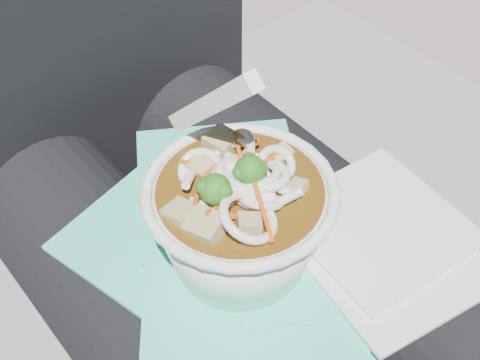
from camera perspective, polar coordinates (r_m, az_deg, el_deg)
stone_ledge at (r=0.94m, az=-4.92°, el=-13.90°), size 1.01×0.53×0.45m
lap at (r=0.62m, az=1.51°, el=-9.55°), size 0.33×0.48×0.15m
person_body at (r=0.65m, az=-3.73°, el=-3.05°), size 0.34×0.94×1.00m
plastic_bag at (r=0.55m, az=0.30°, el=-6.65°), size 0.29×0.35×0.01m
napkins at (r=0.55m, az=12.34°, el=-5.36°), size 0.16×0.17×0.01m
udon_bowl at (r=0.50m, az=-0.05°, el=-2.96°), size 0.15×0.16×0.19m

